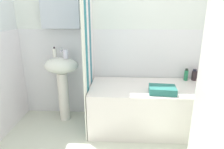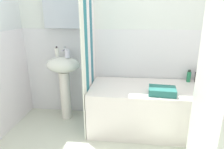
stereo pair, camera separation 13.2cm
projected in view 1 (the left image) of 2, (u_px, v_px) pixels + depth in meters
name	position (u px, v px, depth m)	size (l,w,h in m)	color
wall_back_tiled	(130.00, 34.00, 2.63)	(3.60, 0.18, 2.40)	silver
sink	(62.00, 75.00, 2.60)	(0.44, 0.34, 0.86)	white
faucet	(62.00, 52.00, 2.59)	(0.03, 0.12, 0.12)	silver
soap_dispenser	(55.00, 53.00, 2.56)	(0.05, 0.05, 0.13)	white
toothbrush_cup	(66.00, 54.00, 2.49)	(0.06, 0.06, 0.11)	white
bathtub	(152.00, 107.00, 2.51)	(1.54, 0.68, 0.56)	silver
shower_curtain	(88.00, 50.00, 2.33)	(0.01, 0.68, 2.00)	white
shampoo_bottle	(203.00, 75.00, 2.61)	(0.07, 0.07, 0.17)	#C4526A
lotion_bottle	(194.00, 75.00, 2.63)	(0.06, 0.06, 0.15)	#2E2326
body_wash_bottle	(186.00, 75.00, 2.62)	(0.05, 0.05, 0.16)	#257C51
towel_folded	(162.00, 90.00, 2.23)	(0.29, 0.21, 0.07)	#2A6B63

